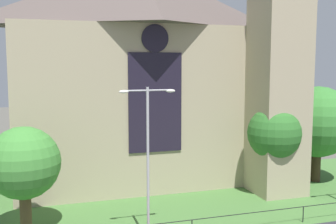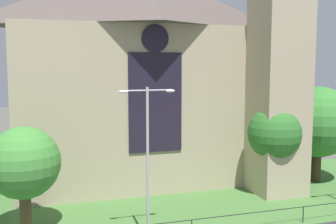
{
  "view_description": "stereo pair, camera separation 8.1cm",
  "coord_description": "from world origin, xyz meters",
  "px_view_note": "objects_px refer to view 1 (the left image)",
  "views": [
    {
      "loc": [
        -9.07,
        -20.86,
        10.78
      ],
      "look_at": [
        -0.09,
        8.0,
        7.28
      ],
      "focal_mm": 44.33,
      "sensor_mm": 36.0,
      "label": 1
    },
    {
      "loc": [
        -8.99,
        -20.89,
        10.78
      ],
      "look_at": [
        -0.09,
        8.0,
        7.28
      ],
      "focal_mm": 44.33,
      "sensor_mm": 36.0,
      "label": 2
    }
  ],
  "objects_px": {
    "church_building": "(147,70)",
    "tree_right_far": "(317,122)",
    "tree_right_near": "(274,134)",
    "tree_left_near": "(24,164)",
    "streetlamp_near": "(148,147)"
  },
  "relations": [
    {
      "from": "church_building",
      "to": "tree_right_far",
      "type": "distance_m",
      "value": 16.3
    },
    {
      "from": "church_building",
      "to": "tree_right_far",
      "type": "xyz_separation_m",
      "value": [
        14.56,
        -5.58,
        -4.75
      ]
    },
    {
      "from": "church_building",
      "to": "tree_right_near",
      "type": "relative_size",
      "value": 3.52
    },
    {
      "from": "tree_left_near",
      "to": "tree_right_far",
      "type": "bearing_deg",
      "value": 10.0
    },
    {
      "from": "church_building",
      "to": "tree_right_near",
      "type": "xyz_separation_m",
      "value": [
        8.51,
        -8.15,
        -5.14
      ]
    },
    {
      "from": "tree_right_near",
      "to": "tree_left_near",
      "type": "height_order",
      "value": "tree_right_near"
    },
    {
      "from": "church_building",
      "to": "tree_right_near",
      "type": "bearing_deg",
      "value": -43.76
    },
    {
      "from": "tree_right_far",
      "to": "streetlamp_near",
      "type": "xyz_separation_m",
      "value": [
        -18.18,
        -8.46,
        0.39
      ]
    },
    {
      "from": "streetlamp_near",
      "to": "tree_right_near",
      "type": "bearing_deg",
      "value": 25.92
    },
    {
      "from": "church_building",
      "to": "tree_left_near",
      "type": "bearing_deg",
      "value": -136.87
    },
    {
      "from": "tree_right_far",
      "to": "streetlamp_near",
      "type": "distance_m",
      "value": 20.06
    },
    {
      "from": "tree_right_far",
      "to": "tree_left_near",
      "type": "xyz_separation_m",
      "value": [
        -25.28,
        -4.46,
        -1.01
      ]
    },
    {
      "from": "church_building",
      "to": "streetlamp_near",
      "type": "relative_size",
      "value": 2.75
    },
    {
      "from": "tree_left_near",
      "to": "streetlamp_near",
      "type": "distance_m",
      "value": 8.27
    },
    {
      "from": "tree_left_near",
      "to": "streetlamp_near",
      "type": "height_order",
      "value": "streetlamp_near"
    }
  ]
}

